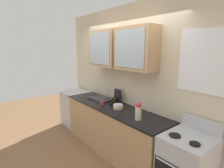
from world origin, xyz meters
TOP-DOWN VIEW (x-y plane):
  - ground_plane at (0.00, 0.00)m, footprint 10.00×10.00m
  - back_wall_unit at (0.01, 0.32)m, footprint 3.96×0.43m
  - counter at (0.00, 0.00)m, footprint 2.45×0.65m
  - sink_faucet at (-0.52, 0.10)m, footprint 0.52×0.35m
  - bowl_stack at (0.17, 0.00)m, footprint 0.19×0.19m
  - vase at (0.76, -0.09)m, footprint 0.10×0.10m
  - cup_near_sink at (-0.17, -0.12)m, footprint 0.11×0.08m
  - dishwasher at (-1.53, -0.00)m, footprint 0.63×0.64m
  - coffee_maker at (-0.07, 0.16)m, footprint 0.17×0.20m

SIDE VIEW (x-z plane):
  - ground_plane at x=0.00m, z-range 0.00..0.00m
  - dishwasher at x=-1.53m, z-range 0.00..0.91m
  - counter at x=0.00m, z-range 0.00..0.91m
  - sink_faucet at x=-0.52m, z-range 0.79..1.08m
  - bowl_stack at x=0.17m, z-range 0.91..0.99m
  - cup_near_sink at x=-0.17m, z-range 0.91..1.00m
  - coffee_maker at x=-0.07m, z-range 0.87..1.16m
  - vase at x=0.76m, z-range 0.91..1.19m
  - back_wall_unit at x=0.01m, z-range 0.15..2.94m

